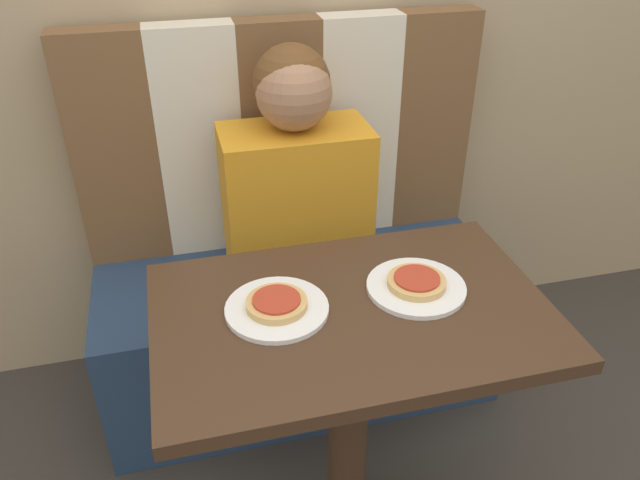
{
  "coord_description": "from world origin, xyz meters",
  "views": [
    {
      "loc": [
        -0.34,
        -1.04,
        1.61
      ],
      "look_at": [
        0.0,
        0.29,
        0.76
      ],
      "focal_mm": 35.0,
      "sensor_mm": 36.0,
      "label": 1
    }
  ],
  "objects_px": {
    "pizza_left": "(277,303)",
    "pizza_right": "(417,281)",
    "plate_left": "(277,309)",
    "person": "(295,172)",
    "plate_right": "(416,287)"
  },
  "relations": [
    {
      "from": "person",
      "to": "plate_left",
      "type": "xyz_separation_m",
      "value": [
        -0.16,
        -0.55,
        -0.05
      ]
    },
    {
      "from": "plate_right",
      "to": "pizza_left",
      "type": "height_order",
      "value": "pizza_left"
    },
    {
      "from": "plate_left",
      "to": "plate_right",
      "type": "xyz_separation_m",
      "value": [
        0.33,
        0.0,
        0.0
      ]
    },
    {
      "from": "person",
      "to": "pizza_right",
      "type": "bearing_deg",
      "value": -73.54
    },
    {
      "from": "pizza_left",
      "to": "pizza_right",
      "type": "xyz_separation_m",
      "value": [
        0.33,
        0.0,
        0.0
      ]
    },
    {
      "from": "pizza_left",
      "to": "plate_right",
      "type": "bearing_deg",
      "value": 0.0
    },
    {
      "from": "plate_left",
      "to": "pizza_left",
      "type": "distance_m",
      "value": 0.02
    },
    {
      "from": "plate_left",
      "to": "pizza_right",
      "type": "xyz_separation_m",
      "value": [
        0.33,
        -0.0,
        0.02
      ]
    },
    {
      "from": "person",
      "to": "pizza_left",
      "type": "height_order",
      "value": "person"
    },
    {
      "from": "person",
      "to": "pizza_left",
      "type": "bearing_deg",
      "value": -106.46
    },
    {
      "from": "person",
      "to": "plate_right",
      "type": "xyz_separation_m",
      "value": [
        0.16,
        -0.55,
        -0.05
      ]
    },
    {
      "from": "plate_left",
      "to": "pizza_right",
      "type": "relative_size",
      "value": 1.7
    },
    {
      "from": "pizza_right",
      "to": "plate_right",
      "type": "bearing_deg",
      "value": 90.0
    },
    {
      "from": "pizza_left",
      "to": "pizza_right",
      "type": "height_order",
      "value": "same"
    },
    {
      "from": "plate_left",
      "to": "pizza_left",
      "type": "xyz_separation_m",
      "value": [
        0.0,
        -0.0,
        0.02
      ]
    }
  ]
}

